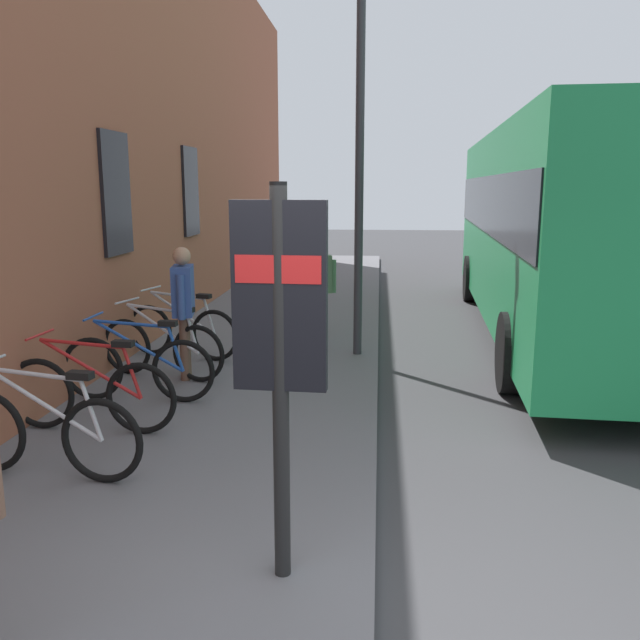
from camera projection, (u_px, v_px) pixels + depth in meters
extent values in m
plane|color=#38383A|center=(449.00, 368.00, 9.26)|extent=(60.00, 60.00, 0.00)
cube|color=slate|center=(277.00, 329.00, 11.44)|extent=(24.00, 3.50, 0.12)
cube|color=#9E563D|center=(170.00, 114.00, 11.86)|extent=(22.00, 0.60, 7.53)
cube|color=black|center=(116.00, 194.00, 8.69)|extent=(0.90, 0.06, 1.60)
cube|color=black|center=(190.00, 192.00, 12.11)|extent=(0.90, 0.06, 1.60)
torus|color=black|center=(102.00, 441.00, 5.33)|extent=(0.14, 0.72, 0.72)
cylinder|color=silver|center=(43.00, 404.00, 5.37)|extent=(0.15, 1.01, 0.58)
cylinder|color=silver|center=(33.00, 374.00, 5.34)|extent=(0.13, 0.85, 0.09)
cylinder|color=silver|center=(91.00, 411.00, 5.29)|extent=(0.06, 0.19, 0.51)
cube|color=black|center=(80.00, 375.00, 5.25)|extent=(0.12, 0.21, 0.06)
torus|color=black|center=(40.00, 394.00, 6.54)|extent=(0.10, 0.72, 0.72)
torus|color=black|center=(141.00, 398.00, 6.39)|extent=(0.10, 0.72, 0.72)
cylinder|color=#B21E1E|center=(91.00, 369.00, 6.41)|extent=(0.09, 1.02, 0.58)
cylinder|color=#B21E1E|center=(81.00, 344.00, 6.37)|extent=(0.08, 0.85, 0.09)
cylinder|color=#B21E1E|center=(132.00, 373.00, 6.35)|extent=(0.05, 0.19, 0.51)
cube|color=black|center=(123.00, 344.00, 6.31)|extent=(0.11, 0.21, 0.06)
cylinder|color=#B21E1E|center=(40.00, 335.00, 6.41)|extent=(0.48, 0.05, 0.02)
torus|color=black|center=(93.00, 368.00, 7.44)|extent=(0.07, 0.72, 0.72)
torus|color=black|center=(183.00, 371.00, 7.33)|extent=(0.07, 0.72, 0.72)
cylinder|color=#1E4CA5|center=(138.00, 346.00, 7.33)|extent=(0.05, 1.02, 0.58)
cylinder|color=#1E4CA5|center=(131.00, 324.00, 7.29)|extent=(0.05, 0.85, 0.09)
cylinder|color=#1E4CA5|center=(176.00, 349.00, 7.29)|extent=(0.04, 0.18, 0.51)
cube|color=black|center=(168.00, 323.00, 7.24)|extent=(0.10, 0.20, 0.06)
cylinder|color=#1E4CA5|center=(93.00, 316.00, 7.32)|extent=(0.48, 0.03, 0.02)
torus|color=black|center=(127.00, 347.00, 8.46)|extent=(0.24, 0.71, 0.72)
torus|color=black|center=(198.00, 354.00, 8.11)|extent=(0.24, 0.71, 0.72)
cylinder|color=silver|center=(162.00, 329.00, 8.22)|extent=(0.30, 0.99, 0.58)
cylinder|color=silver|center=(156.00, 309.00, 8.19)|extent=(0.26, 0.83, 0.09)
cylinder|color=silver|center=(192.00, 333.00, 8.08)|extent=(0.08, 0.19, 0.51)
cube|color=black|center=(186.00, 310.00, 8.05)|extent=(0.15, 0.22, 0.06)
cylinder|color=silver|center=(127.00, 301.00, 8.32)|extent=(0.47, 0.15, 0.02)
torus|color=black|center=(150.00, 330.00, 9.45)|extent=(0.24, 0.71, 0.72)
torus|color=black|center=(215.00, 335.00, 9.10)|extent=(0.24, 0.71, 0.72)
cylinder|color=silver|center=(182.00, 313.00, 9.21)|extent=(0.30, 0.99, 0.58)
cylinder|color=silver|center=(177.00, 295.00, 9.19)|extent=(0.25, 0.83, 0.09)
cylinder|color=silver|center=(209.00, 317.00, 9.07)|extent=(0.08, 0.19, 0.51)
cube|color=black|center=(204.00, 296.00, 9.04)|extent=(0.15, 0.22, 0.06)
cylinder|color=silver|center=(151.00, 289.00, 9.31)|extent=(0.47, 0.15, 0.02)
cylinder|color=black|center=(281.00, 389.00, 3.89)|extent=(0.10, 0.10, 2.40)
cube|color=black|center=(280.00, 297.00, 3.78)|extent=(0.11, 0.55, 1.10)
cube|color=red|center=(279.00, 269.00, 3.75)|extent=(0.11, 0.50, 0.16)
cube|color=#1E8C4C|center=(563.00, 226.00, 10.87)|extent=(10.63, 3.11, 3.00)
cube|color=black|center=(565.00, 204.00, 10.80)|extent=(10.42, 3.14, 0.90)
cylinder|color=black|center=(510.00, 353.00, 8.06)|extent=(1.01, 0.31, 1.00)
cylinder|color=black|center=(584.00, 281.00, 14.23)|extent=(1.01, 0.31, 1.00)
cylinder|color=black|center=(470.00, 278.00, 14.57)|extent=(1.01, 0.31, 1.00)
cylinder|color=brown|center=(186.00, 345.00, 8.34)|extent=(0.12, 0.12, 0.81)
cylinder|color=brown|center=(185.00, 348.00, 8.17)|extent=(0.12, 0.12, 0.81)
cube|color=#334C8C|center=(183.00, 291.00, 8.12)|extent=(0.51, 0.32, 0.61)
sphere|color=tan|center=(182.00, 256.00, 8.03)|extent=(0.22, 0.22, 0.22)
cylinder|color=#334C8C|center=(185.00, 290.00, 8.38)|extent=(0.09, 0.09, 0.54)
cylinder|color=#334C8C|center=(181.00, 297.00, 7.86)|extent=(0.09, 0.09, 0.54)
cylinder|color=#B2A599|center=(322.00, 317.00, 10.28)|extent=(0.11, 0.11, 0.76)
cylinder|color=#B2A599|center=(312.00, 317.00, 10.27)|extent=(0.11, 0.11, 0.76)
cube|color=#4C724C|center=(317.00, 274.00, 10.14)|extent=(0.31, 0.48, 0.57)
sphere|color=brown|center=(317.00, 248.00, 10.06)|extent=(0.21, 0.21, 0.21)
cylinder|color=#4C724C|center=(333.00, 276.00, 10.18)|extent=(0.09, 0.09, 0.51)
cylinder|color=#4C724C|center=(301.00, 277.00, 10.12)|extent=(0.09, 0.09, 0.51)
cylinder|color=#333338|center=(359.00, 178.00, 9.06)|extent=(0.12, 0.12, 4.98)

